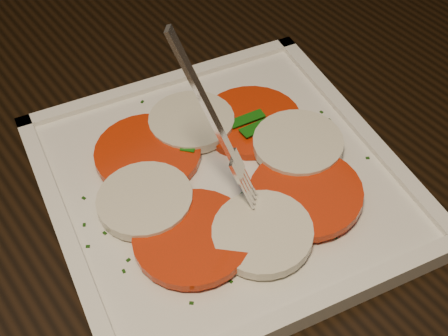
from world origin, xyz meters
TOP-DOWN VIEW (x-y plane):
  - table at (0.15, -0.16)m, footprint 1.22×0.82m
  - plate at (0.14, -0.23)m, footprint 0.38×0.38m
  - caprese_salad at (0.14, -0.23)m, footprint 0.28×0.26m
  - fork at (0.11, -0.25)m, footprint 0.07×0.07m

SIDE VIEW (x-z plane):
  - table at x=0.15m, z-range 0.28..1.03m
  - plate at x=0.14m, z-range 0.75..0.76m
  - caprese_salad at x=0.14m, z-range 0.76..0.79m
  - fork at x=0.11m, z-range 0.78..0.96m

